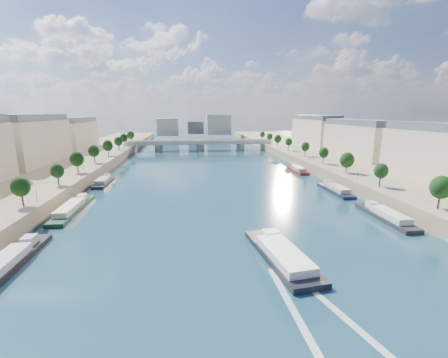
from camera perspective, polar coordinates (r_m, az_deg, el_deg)
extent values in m
plane|color=#0E2E3E|center=(120.84, -2.01, -1.64)|extent=(700.00, 700.00, 0.00)
cube|color=#9E8460|center=(134.91, -34.15, -1.25)|extent=(44.00, 520.00, 5.00)
cube|color=#9E8460|center=(145.21, 27.58, 0.36)|extent=(44.00, 520.00, 5.00)
cube|color=gray|center=(128.19, -28.32, -0.03)|extent=(14.00, 520.00, 0.10)
cube|color=gray|center=(136.81, 22.50, 1.25)|extent=(14.00, 520.00, 0.10)
cylinder|color=#382B1E|center=(96.87, -34.44, -3.32)|extent=(0.50, 0.50, 3.82)
ellipsoid|color=black|center=(96.08, -34.71, -1.26)|extent=(4.80, 4.80, 5.52)
cylinder|color=#382B1E|center=(118.02, -29.22, -0.18)|extent=(0.50, 0.50, 3.82)
ellipsoid|color=black|center=(117.37, -29.41, 1.53)|extent=(4.80, 4.80, 5.52)
cylinder|color=#382B1E|center=(140.08, -25.62, 1.99)|extent=(0.50, 0.50, 3.82)
ellipsoid|color=black|center=(139.54, -25.76, 3.44)|extent=(4.80, 4.80, 5.52)
cylinder|color=#382B1E|center=(162.70, -23.00, 3.56)|extent=(0.50, 0.50, 3.82)
ellipsoid|color=black|center=(162.23, -23.11, 4.82)|extent=(4.80, 4.80, 5.52)
cylinder|color=#382B1E|center=(185.66, -21.02, 4.74)|extent=(0.50, 0.50, 3.82)
ellipsoid|color=black|center=(185.25, -21.11, 5.84)|extent=(4.80, 4.80, 5.52)
cylinder|color=#382B1E|center=(208.85, -19.47, 5.66)|extent=(0.50, 0.50, 3.82)
ellipsoid|color=black|center=(208.49, -19.55, 6.64)|extent=(4.80, 4.80, 5.52)
cylinder|color=#382B1E|center=(232.21, -18.23, 6.39)|extent=(0.50, 0.50, 3.82)
ellipsoid|color=black|center=(231.89, -18.30, 7.27)|extent=(4.80, 4.80, 5.52)
cylinder|color=#382B1E|center=(255.69, -17.22, 6.98)|extent=(0.50, 0.50, 3.82)
ellipsoid|color=black|center=(255.39, -17.27, 7.78)|extent=(4.80, 4.80, 5.52)
cylinder|color=#382B1E|center=(95.91, 36.13, -3.69)|extent=(0.50, 0.50, 3.82)
ellipsoid|color=black|center=(95.11, 36.41, -1.60)|extent=(4.80, 4.80, 5.52)
cylinder|color=#382B1E|center=(113.90, 28.02, -0.46)|extent=(0.50, 0.50, 3.82)
ellipsoid|color=black|center=(113.23, 28.21, 1.31)|extent=(4.80, 4.80, 5.52)
cylinder|color=#382B1E|center=(133.80, 22.23, 1.85)|extent=(0.50, 0.50, 3.82)
ellipsoid|color=black|center=(133.22, 22.36, 3.37)|extent=(4.80, 4.80, 5.52)
cylinder|color=#382B1E|center=(154.86, 17.97, 3.54)|extent=(0.50, 0.50, 3.82)
ellipsoid|color=black|center=(154.36, 18.06, 4.86)|extent=(4.80, 4.80, 5.52)
cylinder|color=#382B1E|center=(176.67, 14.73, 4.81)|extent=(0.50, 0.50, 3.82)
ellipsoid|color=black|center=(176.24, 14.79, 5.96)|extent=(4.80, 4.80, 5.52)
cylinder|color=#382B1E|center=(198.98, 12.20, 5.78)|extent=(0.50, 0.50, 3.82)
ellipsoid|color=black|center=(198.60, 12.25, 6.81)|extent=(4.80, 4.80, 5.52)
cylinder|color=#382B1E|center=(221.65, 10.18, 6.55)|extent=(0.50, 0.50, 3.82)
ellipsoid|color=black|center=(221.31, 10.22, 7.48)|extent=(4.80, 4.80, 5.52)
cylinder|color=#382B1E|center=(244.57, 8.53, 7.17)|extent=(0.50, 0.50, 3.82)
ellipsoid|color=black|center=(244.26, 8.56, 8.01)|extent=(4.80, 4.80, 5.52)
cylinder|color=#382B1E|center=(267.69, 7.16, 7.68)|extent=(0.50, 0.50, 3.82)
ellipsoid|color=black|center=(267.40, 7.19, 8.45)|extent=(4.80, 4.80, 5.52)
cylinder|color=black|center=(99.19, -32.13, -2.65)|extent=(0.14, 0.14, 4.00)
sphere|color=#FFE5B2|center=(98.73, -32.28, -1.47)|extent=(0.36, 0.36, 0.36)
cylinder|color=black|center=(135.54, -25.15, 1.75)|extent=(0.14, 0.14, 4.00)
sphere|color=#FFE5B2|center=(135.20, -25.23, 2.63)|extent=(0.36, 0.36, 0.36)
cylinder|color=black|center=(173.50, -21.15, 4.26)|extent=(0.14, 0.14, 4.00)
sphere|color=#FFE5B2|center=(173.24, -21.21, 4.95)|extent=(0.36, 0.36, 0.36)
cylinder|color=black|center=(212.21, -18.59, 5.85)|extent=(0.14, 0.14, 4.00)
sphere|color=#FFE5B2|center=(212.00, -18.63, 6.41)|extent=(0.36, 0.36, 0.36)
cylinder|color=black|center=(121.52, 24.14, 0.71)|extent=(0.14, 0.14, 4.00)
sphere|color=#FFE5B2|center=(121.14, 24.23, 1.68)|extent=(0.36, 0.36, 0.36)
cylinder|color=black|center=(156.52, 16.68, 3.75)|extent=(0.14, 0.14, 4.00)
sphere|color=#FFE5B2|center=(156.23, 16.73, 4.51)|extent=(0.36, 0.36, 0.36)
cylinder|color=black|center=(193.47, 11.98, 5.63)|extent=(0.14, 0.14, 4.00)
sphere|color=#FFE5B2|center=(193.23, 12.01, 6.25)|extent=(0.36, 0.36, 0.36)
cylinder|color=black|center=(231.43, 8.79, 6.88)|extent=(0.14, 0.14, 4.00)
sphere|color=#FFE5B2|center=(231.24, 8.80, 7.39)|extent=(0.36, 0.36, 0.36)
cube|color=#C1AF94|center=(175.21, -32.48, 5.85)|extent=(16.00, 52.00, 20.00)
cube|color=#474C54|center=(174.60, -32.94, 9.62)|extent=(14.72, 50.44, 3.20)
cube|color=#C1AF94|center=(228.80, -26.35, 7.67)|extent=(16.00, 52.00, 20.00)
cube|color=#474C54|center=(228.34, -26.64, 10.56)|extent=(14.72, 50.44, 3.20)
cube|color=#C1AF94|center=(138.49, 36.51, 4.03)|extent=(16.00, 52.00, 20.00)
cube|color=#C1AF94|center=(184.67, 24.20, 6.97)|extent=(16.00, 52.00, 20.00)
cube|color=#474C54|center=(184.10, 24.53, 10.55)|extent=(14.72, 50.44, 3.20)
cube|color=#C1AF94|center=(236.13, 16.95, 8.54)|extent=(16.00, 52.00, 20.00)
cube|color=#474C54|center=(235.68, 17.14, 11.35)|extent=(14.72, 50.44, 3.20)
cube|color=#C1AF94|center=(327.65, -10.63, 9.71)|extent=(22.00, 18.00, 18.00)
cube|color=#C1AF94|center=(338.75, -1.06, 10.35)|extent=(26.00, 20.00, 22.00)
cube|color=#474C54|center=(352.25, -5.42, 9.74)|extent=(18.00, 16.00, 14.00)
cube|color=#C1B79E|center=(237.30, -4.56, 6.93)|extent=(112.00, 11.00, 2.20)
cube|color=#C1B79E|center=(232.18, -4.51, 7.18)|extent=(112.00, 0.80, 0.90)
cube|color=#C1B79E|center=(242.13, -4.62, 7.40)|extent=(112.00, 0.80, 0.90)
cylinder|color=#C1B79E|center=(238.50, -12.29, 5.82)|extent=(6.40, 6.40, 5.00)
cylinder|color=#C1B79E|center=(237.70, -4.55, 6.04)|extent=(6.40, 6.40, 5.00)
cylinder|color=#C1B79E|center=(241.17, 3.11, 6.16)|extent=(6.40, 6.40, 5.00)
cube|color=#C1B79E|center=(241.17, -17.05, 5.62)|extent=(6.00, 12.00, 5.00)
cube|color=#C1B79E|center=(245.45, 7.74, 6.18)|extent=(6.00, 12.00, 5.00)
cube|color=black|center=(65.67, 10.76, -14.35)|extent=(10.47, 26.11, 1.81)
cube|color=white|center=(63.18, 11.40, -13.77)|extent=(8.03, 17.13, 1.63)
cube|color=white|center=(71.50, 8.96, -10.36)|extent=(3.99, 3.49, 1.80)
cube|color=silver|center=(51.19, 13.25, -23.43)|extent=(1.39, 26.01, 0.04)
cube|color=silver|center=(53.49, 20.22, -22.17)|extent=(7.64, 25.48, 0.04)
cube|color=black|center=(74.50, -35.71, -13.27)|extent=(5.00, 27.03, 1.80)
cube|color=#ADB2B9|center=(72.14, -36.71, -12.75)|extent=(4.10, 14.87, 1.60)
cube|color=#ADB2B9|center=(80.37, -33.14, -9.72)|extent=(2.50, 3.24, 1.80)
cube|color=#163925|center=(103.53, -26.80, -5.34)|extent=(5.00, 28.37, 1.80)
cube|color=#F4E8C2|center=(101.02, -27.32, -4.81)|extent=(4.10, 15.60, 1.60)
cube|color=#F4E8C2|center=(110.75, -25.45, -3.11)|extent=(2.50, 3.40, 1.80)
cube|color=black|center=(136.66, -21.85, -0.74)|extent=(5.00, 20.18, 1.80)
cube|color=gray|center=(134.78, -22.08, -0.20)|extent=(4.10, 11.10, 1.60)
cube|color=gray|center=(142.01, -21.30, 0.53)|extent=(2.50, 2.42, 1.80)
cube|color=#252527|center=(97.53, 28.37, -6.57)|extent=(5.00, 23.06, 1.80)
cube|color=white|center=(95.62, 29.11, -5.94)|extent=(4.10, 12.68, 1.60)
cube|color=white|center=(102.41, 26.28, -4.42)|extent=(2.50, 2.77, 1.80)
cube|color=#1A1938|center=(121.69, 20.43, -2.20)|extent=(5.00, 21.45, 1.80)
cube|color=#C3B992|center=(119.82, 20.86, -1.62)|extent=(4.10, 11.80, 1.60)
cube|color=#C3B992|center=(126.84, 19.17, -0.68)|extent=(2.50, 2.57, 1.80)
cube|color=maroon|center=(156.86, 13.89, 1.45)|extent=(5.00, 18.76, 1.80)
cube|color=#A5A9B1|center=(155.17, 14.11, 1.95)|extent=(4.10, 10.32, 1.60)
cube|color=#A5A9B1|center=(161.71, 13.22, 2.46)|extent=(2.50, 2.25, 1.80)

